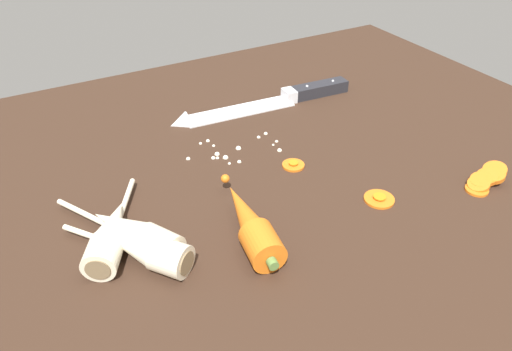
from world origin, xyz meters
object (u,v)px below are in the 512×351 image
at_px(whole_carrot, 250,223).
at_px(carrot_slice_stack, 486,179).
at_px(parsnip_mid_left, 144,249).
at_px(carrot_slice_stray_mid, 293,164).
at_px(parsnip_front, 133,233).
at_px(carrot_slice_stray_near, 379,198).
at_px(chefs_knife, 261,104).
at_px(parsnip_mid_right, 111,234).

bearing_deg(whole_carrot, carrot_slice_stack, -10.96).
bearing_deg(parsnip_mid_left, carrot_slice_stack, -10.61).
bearing_deg(whole_carrot, carrot_slice_stray_mid, 38.89).
distance_m(parsnip_mid_left, carrot_slice_stack, 0.47).
relative_size(parsnip_front, carrot_slice_stray_near, 4.49).
height_order(parsnip_front, carrot_slice_stray_near, parsnip_front).
distance_m(whole_carrot, carrot_slice_stack, 0.35).
bearing_deg(carrot_slice_stray_mid, chefs_knife, 74.64).
bearing_deg(parsnip_front, carrot_slice_stray_mid, 11.20).
height_order(chefs_knife, parsnip_mid_right, parsnip_mid_right).
relative_size(carrot_slice_stack, carrot_slice_stray_mid, 2.19).
distance_m(chefs_knife, carrot_slice_stack, 0.39).
height_order(whole_carrot, parsnip_front, whole_carrot).
distance_m(whole_carrot, carrot_slice_stray_near, 0.19).
distance_m(carrot_slice_stack, carrot_slice_stray_mid, 0.27).
distance_m(whole_carrot, parsnip_mid_left, 0.13).
distance_m(parsnip_mid_right, carrot_slice_stray_mid, 0.29).
relative_size(whole_carrot, parsnip_mid_right, 1.09).
xyz_separation_m(parsnip_front, carrot_slice_stray_near, (0.32, -0.07, -0.02)).
distance_m(whole_carrot, parsnip_front, 0.14).
height_order(carrot_slice_stack, carrot_slice_stray_mid, carrot_slice_stack).
relative_size(whole_carrot, carrot_slice_stack, 2.48).
bearing_deg(parsnip_front, chefs_knife, 37.92).
relative_size(parsnip_mid_right, carrot_slice_stray_mid, 5.02).
xyz_separation_m(whole_carrot, carrot_slice_stray_near, (0.19, -0.02, -0.02)).
distance_m(chefs_knife, carrot_slice_stray_near, 0.32).
distance_m(parsnip_mid_left, carrot_slice_stray_near, 0.32).
height_order(whole_carrot, carrot_slice_stray_near, whole_carrot).
height_order(chefs_knife, carrot_slice_stack, same).
distance_m(parsnip_front, parsnip_mid_left, 0.03).
distance_m(whole_carrot, parsnip_mid_right, 0.17).
bearing_deg(chefs_knife, carrot_slice_stack, -66.46).
bearing_deg(chefs_knife, parsnip_mid_left, -138.40).
height_order(parsnip_mid_left, carrot_slice_stack, parsnip_mid_left).
relative_size(chefs_knife, parsnip_mid_right, 2.09).
bearing_deg(carrot_slice_stray_near, whole_carrot, 173.59).
height_order(chefs_knife, parsnip_mid_left, parsnip_mid_left).
distance_m(chefs_knife, whole_carrot, 0.35).
bearing_deg(parsnip_mid_right, parsnip_front, -24.19).
bearing_deg(whole_carrot, parsnip_front, 157.30).
xyz_separation_m(carrot_slice_stray_near, carrot_slice_stray_mid, (-0.06, 0.13, 0.00)).
distance_m(chefs_knife, parsnip_mid_right, 0.41).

